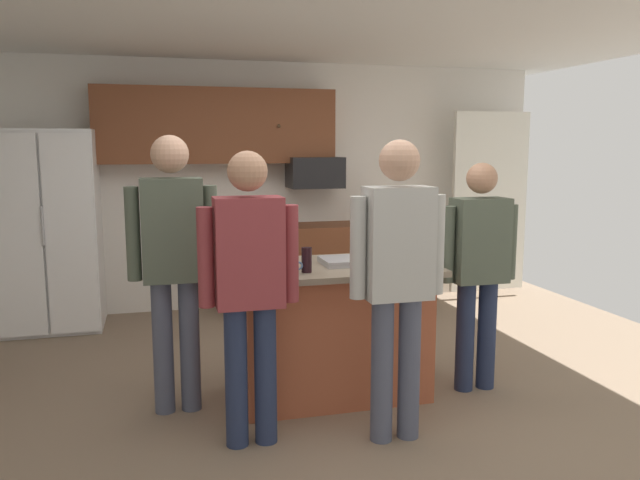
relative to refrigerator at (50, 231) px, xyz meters
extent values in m
plane|color=#7F6B56|center=(2.00, -2.38, -0.94)|extent=(7.04, 7.04, 0.00)
plane|color=white|center=(2.00, -2.38, 1.66)|extent=(7.04, 7.04, 0.00)
cube|color=white|center=(2.00, 0.42, 0.36)|extent=(6.40, 0.10, 2.60)
cube|color=white|center=(4.60, 0.02, 0.16)|extent=(0.90, 0.06, 2.00)
cube|color=brown|center=(1.60, 0.22, 0.99)|extent=(2.40, 0.35, 0.75)
sphere|color=#4C3823|center=(2.20, 0.03, 0.99)|extent=(0.04, 0.04, 0.04)
cube|color=brown|center=(2.60, 0.10, -0.49)|extent=(1.80, 0.60, 0.90)
sphere|color=#4C3823|center=(3.05, -0.22, -0.49)|extent=(0.04, 0.04, 0.04)
cube|color=white|center=(0.00, 0.02, 0.00)|extent=(0.88, 0.70, 1.88)
cube|color=white|center=(-0.22, -0.35, 0.00)|extent=(0.42, 0.04, 1.80)
cube|color=white|center=(0.22, -0.35, 0.00)|extent=(0.42, 0.04, 1.80)
cylinder|color=#B2B2B7|center=(0.00, -0.38, 0.09)|extent=(0.02, 0.02, 0.35)
cube|color=black|center=(2.60, 0.12, 0.51)|extent=(0.56, 0.40, 0.32)
cube|color=#AD5638|center=(2.11, -2.23, -0.50)|extent=(1.26, 0.69, 0.88)
cube|color=gray|center=(2.11, -2.23, -0.04)|extent=(1.40, 0.83, 0.04)
cylinder|color=#4C5166|center=(2.20, -2.99, -0.51)|extent=(0.13, 0.13, 0.86)
cylinder|color=#4C5166|center=(2.37, -2.99, -0.51)|extent=(0.13, 0.13, 0.86)
cube|color=#B7B7B2|center=(2.29, -2.99, 0.24)|extent=(0.38, 0.22, 0.64)
sphere|color=tan|center=(2.29, -2.99, 0.71)|extent=(0.23, 0.23, 0.23)
cylinder|color=#B7B7B2|center=(2.05, -2.99, 0.22)|extent=(0.09, 0.09, 0.58)
cylinder|color=#B7B7B2|center=(2.53, -2.99, 0.22)|extent=(0.09, 0.09, 0.58)
cylinder|color=#4C5166|center=(0.97, -2.24, -0.50)|extent=(0.13, 0.13, 0.87)
cylinder|color=#4C5166|center=(1.14, -2.24, -0.50)|extent=(0.13, 0.13, 0.87)
cube|color=#4C5647|center=(1.06, -2.24, 0.26)|extent=(0.38, 0.22, 0.65)
sphere|color=tan|center=(1.06, -2.24, 0.74)|extent=(0.24, 0.24, 0.24)
cylinder|color=#4C5647|center=(0.82, -2.24, 0.24)|extent=(0.09, 0.09, 0.59)
cylinder|color=#4C5647|center=(1.30, -2.24, 0.24)|extent=(0.09, 0.09, 0.59)
cylinder|color=#232D4C|center=(3.05, -2.41, -0.55)|extent=(0.13, 0.13, 0.78)
cylinder|color=#232D4C|center=(3.22, -2.41, -0.55)|extent=(0.13, 0.13, 0.78)
cube|color=#4C5647|center=(3.13, -2.41, 0.14)|extent=(0.38, 0.22, 0.59)
sphere|color=tan|center=(3.13, -2.41, 0.57)|extent=(0.21, 0.21, 0.21)
cylinder|color=#4C5647|center=(2.89, -2.41, 0.12)|extent=(0.09, 0.09, 0.53)
cylinder|color=#4C5647|center=(3.37, -2.41, 0.12)|extent=(0.09, 0.09, 0.53)
cylinder|color=#232D4C|center=(1.37, -2.83, -0.52)|extent=(0.13, 0.13, 0.83)
cylinder|color=#232D4C|center=(1.54, -2.83, -0.52)|extent=(0.13, 0.13, 0.83)
cube|color=maroon|center=(1.46, -2.83, 0.20)|extent=(0.38, 0.22, 0.62)
sphere|color=tan|center=(1.46, -2.83, 0.65)|extent=(0.22, 0.22, 0.22)
cylinder|color=maroon|center=(1.22, -2.83, 0.18)|extent=(0.09, 0.09, 0.56)
cylinder|color=maroon|center=(1.70, -2.83, 0.18)|extent=(0.09, 0.09, 0.56)
cylinder|color=black|center=(2.59, -2.10, 0.06)|extent=(0.07, 0.07, 0.15)
cylinder|color=#4C6B99|center=(1.77, -2.47, 0.03)|extent=(0.08, 0.08, 0.09)
torus|color=#4C6B99|center=(1.83, -2.47, 0.03)|extent=(0.06, 0.01, 0.06)
cylinder|color=black|center=(1.58, -2.29, 0.06)|extent=(0.06, 0.06, 0.15)
cylinder|color=black|center=(1.75, -1.97, 0.06)|extent=(0.06, 0.06, 0.15)
cylinder|color=black|center=(1.89, -2.43, 0.06)|extent=(0.07, 0.07, 0.16)
cylinder|color=white|center=(2.53, -2.00, 0.03)|extent=(0.08, 0.08, 0.10)
torus|color=white|center=(2.59, -2.00, 0.04)|extent=(0.06, 0.01, 0.06)
cube|color=#B7B7BC|center=(2.27, -2.23, -0.01)|extent=(0.44, 0.30, 0.02)
cube|color=#A8A8AD|center=(2.27, -2.23, 0.01)|extent=(0.44, 0.30, 0.02)
camera|label=1|loc=(0.95, -6.27, 0.79)|focal=35.17mm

